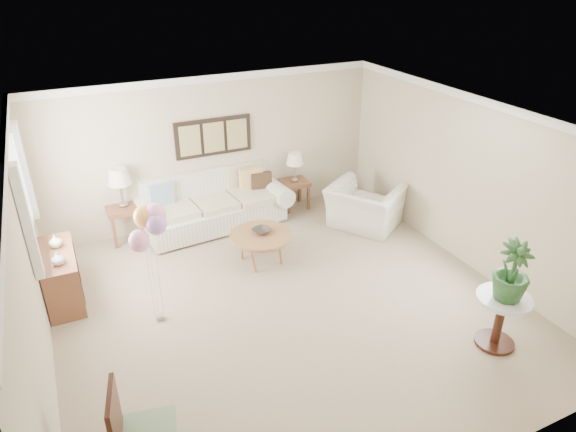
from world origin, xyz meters
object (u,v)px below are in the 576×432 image
object	(u,v)px
armchair	(364,207)
coffee_table	(261,237)
balloon_cluster	(149,225)
sofa	(213,205)
accent_chair	(136,432)

from	to	relation	value
armchair	coffee_table	bearing A→B (deg)	66.54
coffee_table	balloon_cluster	size ratio (longest dim) A/B	0.58
sofa	coffee_table	bearing A→B (deg)	-79.25
sofa	coffee_table	world-z (taller)	sofa
armchair	balloon_cluster	bearing A→B (deg)	73.18
sofa	armchair	size ratio (longest dim) A/B	2.35
sofa	balloon_cluster	world-z (taller)	balloon_cluster
coffee_table	accent_chair	world-z (taller)	accent_chair
accent_chair	balloon_cluster	bearing A→B (deg)	73.02
coffee_table	armchair	bearing A→B (deg)	8.78
armchair	accent_chair	xyz separation A→B (m)	(-4.55, -3.30, 0.18)
coffee_table	armchair	world-z (taller)	armchair
coffee_table	accent_chair	bearing A→B (deg)	-129.37
coffee_table	balloon_cluster	xyz separation A→B (m)	(-1.76, -0.74, 0.96)
accent_chair	sofa	bearing A→B (deg)	64.35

